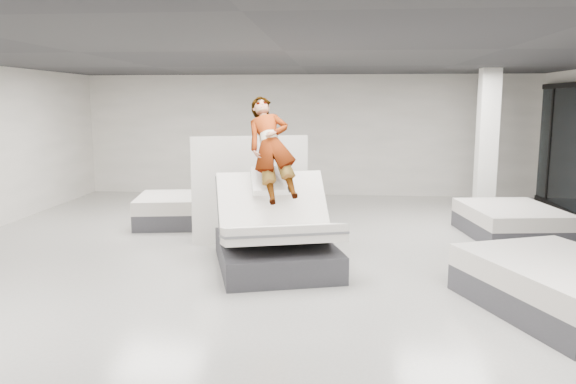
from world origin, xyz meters
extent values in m
plane|color=#B6B2AB|center=(0.00, 0.00, 0.00)|extent=(14.00, 14.00, 0.00)
plane|color=#27272A|center=(0.00, 0.00, 3.20)|extent=(14.00, 14.00, 0.00)
cube|color=white|center=(0.00, 7.00, 1.60)|extent=(12.00, 0.04, 3.20)
cube|color=#36363B|center=(-0.16, 0.24, 0.20)|extent=(2.22, 2.61, 0.39)
cube|color=silver|center=(-0.23, 0.51, 0.89)|extent=(1.86, 1.34, 1.00)
cube|color=slate|center=(-0.23, 0.51, 0.89)|extent=(1.84, 1.21, 0.88)
cube|color=silver|center=(-0.02, -0.26, 0.63)|extent=(1.92, 1.56, 0.47)
cube|color=slate|center=(-0.02, -0.26, 0.63)|extent=(1.94, 1.54, 0.27)
cube|color=white|center=(-0.25, 0.57, 1.28)|extent=(0.70, 0.56, 0.44)
imported|color=slate|center=(-0.24, 0.53, 1.43)|extent=(1.12, 1.89, 1.30)
cube|color=black|center=(0.07, 0.26, 1.19)|extent=(0.09, 0.15, 0.08)
cube|color=silver|center=(-0.76, 1.75, 0.95)|extent=(2.00, 0.81, 1.90)
cube|color=#36363B|center=(4.01, 2.53, 0.15)|extent=(1.80, 2.24, 0.31)
cube|color=silver|center=(4.01, 2.53, 0.44)|extent=(1.80, 2.24, 0.26)
cube|color=#36363B|center=(3.48, -1.32, 0.17)|extent=(2.40, 2.72, 0.34)
cube|color=silver|center=(3.48, -1.32, 0.48)|extent=(2.40, 2.72, 0.28)
cube|color=#36363B|center=(-2.22, 3.13, 0.16)|extent=(2.38, 1.93, 0.32)
cube|color=silver|center=(-2.22, 3.13, 0.46)|extent=(2.38, 1.93, 0.27)
cube|color=white|center=(4.00, 4.50, 1.60)|extent=(0.40, 0.40, 3.20)
cube|color=black|center=(5.90, 6.00, 1.45)|extent=(0.09, 0.08, 2.80)
camera|label=1|loc=(0.77, -8.02, 2.50)|focal=35.00mm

